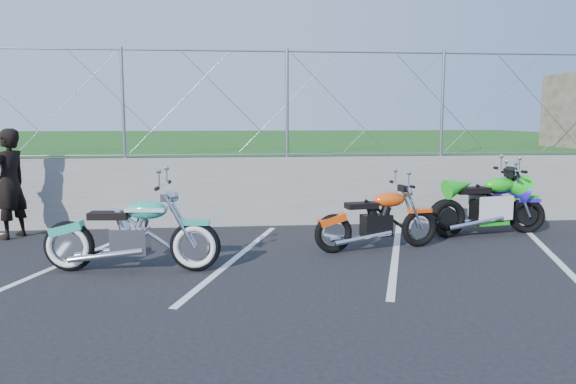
{
  "coord_description": "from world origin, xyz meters",
  "views": [
    {
      "loc": [
        -0.04,
        -7.06,
        2.06
      ],
      "look_at": [
        0.8,
        1.3,
        0.93
      ],
      "focal_mm": 35.0,
      "sensor_mm": 36.0,
      "label": 1
    }
  ],
  "objects": [
    {
      "name": "parking_lines",
      "position": [
        1.2,
        1.0,
        0.0
      ],
      "size": [
        18.29,
        4.31,
        0.01
      ],
      "color": "silver",
      "rests_on": "ground"
    },
    {
      "name": "chain_link_fence",
      "position": [
        0.0,
        3.5,
        2.3
      ],
      "size": [
        28.0,
        0.03,
        2.0
      ],
      "color": "gray",
      "rests_on": "retaining_wall"
    },
    {
      "name": "retaining_wall",
      "position": [
        0.0,
        3.5,
        0.65
      ],
      "size": [
        30.0,
        0.22,
        1.3
      ],
      "primitive_type": "cube",
      "color": "slate",
      "rests_on": "ground"
    },
    {
      "name": "ground",
      "position": [
        0.0,
        0.0,
        0.0
      ],
      "size": [
        90.0,
        90.0,
        0.0
      ],
      "primitive_type": "plane",
      "color": "black",
      "rests_on": "ground"
    },
    {
      "name": "person_standing",
      "position": [
        -3.79,
        2.77,
        0.93
      ],
      "size": [
        0.68,
        0.8,
        1.86
      ],
      "primitive_type": "imported",
      "rotation": [
        0.0,
        0.0,
        -1.99
      ],
      "color": "black",
      "rests_on": "ground"
    },
    {
      "name": "sportbike_blue",
      "position": [
        4.48,
        2.35,
        0.46
      ],
      "size": [
        2.06,
        0.73,
        1.07
      ],
      "rotation": [
        0.0,
        0.0,
        -0.11
      ],
      "color": "black",
      "rests_on": "ground"
    },
    {
      "name": "cruiser_turquoise",
      "position": [
        -1.35,
        0.43,
        0.47
      ],
      "size": [
        2.37,
        0.75,
        1.18
      ],
      "rotation": [
        0.0,
        0.0,
        -0.1
      ],
      "color": "black",
      "rests_on": "ground"
    },
    {
      "name": "grass_field",
      "position": [
        0.0,
        13.5,
        0.65
      ],
      "size": [
        30.0,
        20.0,
        1.3
      ],
      "primitive_type": "cube",
      "color": "#184913",
      "rests_on": "ground"
    },
    {
      "name": "naked_orange",
      "position": [
        2.21,
        1.3,
        0.44
      ],
      "size": [
        2.05,
        0.69,
        1.03
      ],
      "rotation": [
        0.0,
        0.0,
        0.19
      ],
      "color": "black",
      "rests_on": "ground"
    },
    {
      "name": "sportbike_green",
      "position": [
        4.41,
        2.18,
        0.5
      ],
      "size": [
        2.21,
        0.78,
        1.15
      ],
      "rotation": [
        0.0,
        0.0,
        0.18
      ],
      "color": "black",
      "rests_on": "ground"
    }
  ]
}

